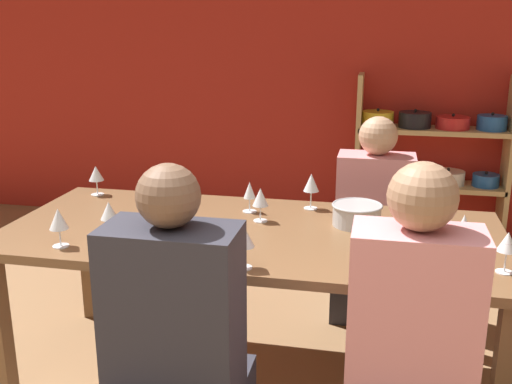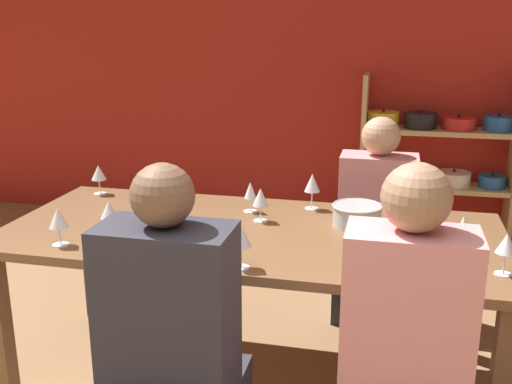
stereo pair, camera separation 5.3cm
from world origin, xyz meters
name	(u,v)px [view 1 (the left image)]	position (x,y,z in m)	size (l,w,h in m)	color
wall_back_red	(304,63)	(0.00, 3.83, 1.35)	(8.80, 0.06, 2.70)	red
shelf_unit	(427,167)	(1.00, 3.63, 0.59)	(1.14, 0.30, 1.29)	tan
dining_table	(251,247)	(0.09, 1.50, 0.67)	(2.25, 1.01, 0.76)	brown
mixing_bowl	(357,214)	(0.55, 1.66, 0.81)	(0.23, 0.23, 0.10)	#B7BABC
wine_bottle_green	(165,229)	(-0.18, 1.12, 0.87)	(0.07, 0.07, 0.31)	#19381E
wine_glass_empty_a	(260,198)	(0.10, 1.62, 0.87)	(0.08, 0.08, 0.16)	white
wine_glass_red_a	(250,192)	(0.02, 1.76, 0.86)	(0.07, 0.07, 0.15)	white
wine_glass_red_b	(244,238)	(0.15, 1.06, 0.88)	(0.08, 0.08, 0.17)	white
wine_glass_empty_b	(109,211)	(-0.51, 1.30, 0.86)	(0.08, 0.08, 0.15)	white
wine_glass_red_c	(59,220)	(-0.65, 1.13, 0.87)	(0.08, 0.08, 0.17)	white
wine_glass_red_d	(464,228)	(0.98, 1.38, 0.87)	(0.07, 0.07, 0.17)	white
wine_glass_empty_c	(441,203)	(0.92, 1.68, 0.88)	(0.06, 0.06, 0.17)	white
wine_glass_red_e	(96,174)	(-0.86, 1.88, 0.87)	(0.08, 0.08, 0.16)	white
wine_glass_red_f	(508,243)	(1.12, 1.22, 0.87)	(0.08, 0.08, 0.16)	white
wine_glass_empty_d	(311,183)	(0.31, 1.87, 0.89)	(0.08, 0.08, 0.18)	white
cell_phone	(215,245)	(-0.02, 1.26, 0.76)	(0.15, 0.08, 0.01)	black
person_far_a	(372,242)	(0.62, 2.36, 0.42)	(0.43, 0.54, 1.16)	#2D2D38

